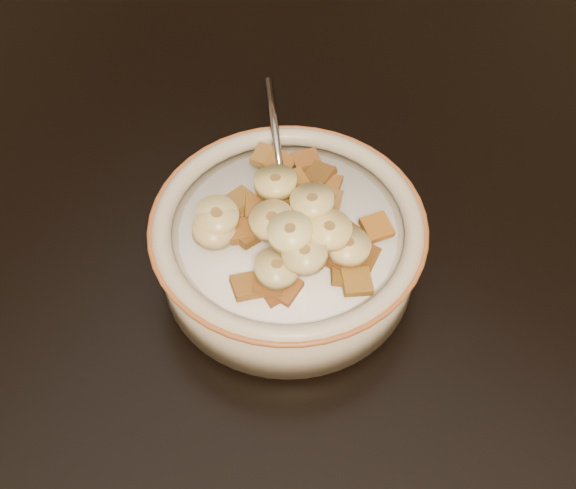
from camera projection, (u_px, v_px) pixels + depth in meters
The scene contains 44 objects.
table at pixel (176, 215), 0.63m from camera, with size 1.40×0.90×0.04m, color black.
chair at pixel (344, 3), 1.19m from camera, with size 0.45×0.45×1.01m, color black.
cereal_bowl at pixel (288, 250), 0.55m from camera, with size 0.19×0.19×0.05m, color #BEB69D.
milk at pixel (288, 231), 0.53m from camera, with size 0.16×0.16×0.00m, color white.
spoon at pixel (283, 195), 0.54m from camera, with size 0.03×0.05×0.01m, color #A5A5A5.
cereal_square_0 at pixel (244, 230), 0.51m from camera, with size 0.02×0.02×0.01m, color brown.
cereal_square_1 at pixel (305, 209), 0.51m from camera, with size 0.02×0.02×0.01m, color brown.
cereal_square_2 at pixel (248, 233), 0.51m from camera, with size 0.02×0.02×0.01m, color brown.
cereal_square_3 at pixel (341, 258), 0.50m from camera, with size 0.02×0.02×0.01m, color brown.
cereal_square_4 at pixel (266, 157), 0.56m from camera, with size 0.02×0.02×0.01m, color brown.
cereal_square_5 at pixel (312, 225), 0.51m from camera, with size 0.02×0.02×0.01m, color brown.
cereal_square_6 at pixel (247, 286), 0.49m from camera, with size 0.02×0.02×0.01m, color #92621E.
cereal_square_7 at pixel (318, 198), 0.53m from camera, with size 0.02×0.02×0.01m, color #9D6A2F.
cereal_square_8 at pixel (284, 288), 0.49m from camera, with size 0.02×0.02×0.01m, color brown.
cereal_square_9 at pixel (319, 175), 0.55m from camera, with size 0.02×0.02×0.01m, color brown.
cereal_square_10 at pixel (224, 216), 0.53m from camera, with size 0.02×0.02×0.01m, color brown.
cereal_square_11 at pixel (240, 200), 0.53m from camera, with size 0.02×0.02×0.01m, color brown.
cereal_square_12 at pixel (270, 284), 0.49m from camera, with size 0.02×0.02×0.01m, color brown.
cereal_square_13 at pixel (327, 184), 0.54m from camera, with size 0.02×0.02×0.01m, color #955928.
cereal_square_14 at pixel (340, 229), 0.51m from camera, with size 0.02×0.02×0.01m, color brown.
cereal_square_15 at pixel (276, 289), 0.49m from camera, with size 0.02×0.02×0.01m, color brown.
cereal_square_16 at pixel (274, 175), 0.55m from camera, with size 0.02×0.02×0.01m, color brown.
cereal_square_17 at pixel (357, 282), 0.49m from camera, with size 0.02×0.02×0.01m, color #8F6218.
cereal_square_18 at pixel (289, 196), 0.52m from camera, with size 0.02×0.02×0.01m, color olive.
cereal_square_19 at pixel (306, 160), 0.56m from camera, with size 0.02×0.02×0.01m, color #9C5D27.
cereal_square_20 at pixel (230, 211), 0.53m from camera, with size 0.02×0.02×0.01m, color brown.
cereal_square_21 at pixel (280, 164), 0.56m from camera, with size 0.02×0.02×0.01m, color brown.
cereal_square_22 at pixel (259, 209), 0.52m from camera, with size 0.02×0.02×0.01m, color #96611E.
cereal_square_23 at pixel (328, 200), 0.53m from camera, with size 0.02×0.02×0.01m, color brown.
cereal_square_24 at pixel (377, 227), 0.52m from camera, with size 0.02×0.02×0.01m, color #974F18.
cereal_square_25 at pixel (346, 273), 0.50m from camera, with size 0.02×0.02×0.01m, color brown.
cereal_square_26 at pixel (295, 183), 0.54m from camera, with size 0.02×0.02×0.01m, color brown.
cereal_square_27 at pixel (363, 255), 0.51m from camera, with size 0.02×0.02×0.01m, color brown.
banana_slice_0 at pixel (348, 246), 0.50m from camera, with size 0.03×0.03×0.01m, color #C8BB73.
banana_slice_1 at pixel (216, 216), 0.51m from camera, with size 0.03×0.03×0.01m, color beige.
banana_slice_2 at pixel (290, 232), 0.49m from camera, with size 0.03×0.03×0.01m, color #EDDD88.
banana_slice_3 at pixel (214, 229), 0.51m from camera, with size 0.03×0.03×0.01m, color tan.
banana_slice_4 at pixel (276, 182), 0.52m from camera, with size 0.03×0.03×0.01m, color #DEC980.
banana_slice_5 at pixel (305, 254), 0.48m from camera, with size 0.03×0.03×0.01m, color #E0CD7C.
banana_slice_6 at pixel (277, 268), 0.49m from camera, with size 0.03×0.03×0.01m, color beige.
banana_slice_7 at pixel (218, 218), 0.51m from camera, with size 0.03×0.03×0.01m, color beige.
banana_slice_8 at pixel (329, 230), 0.49m from camera, with size 0.03×0.03×0.01m, color #F7D779.
banana_slice_9 at pixel (272, 221), 0.50m from camera, with size 0.03×0.03×0.01m, color #D7C283.
banana_slice_10 at pixel (312, 202), 0.50m from camera, with size 0.03×0.03×0.01m, color #D6C080.
Camera 1 is at (0.29, -0.29, 1.21)m, focal length 45.00 mm.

